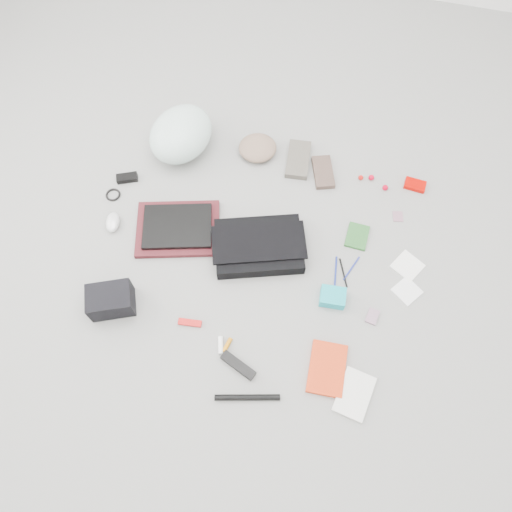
% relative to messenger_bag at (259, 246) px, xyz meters
% --- Properties ---
extents(ground_plane, '(4.00, 4.00, 0.00)m').
position_rel_messenger_bag_xyz_m(ground_plane, '(0.00, -0.06, -0.03)').
color(ground_plane, gray).
extents(messenger_bag, '(0.47, 0.39, 0.07)m').
position_rel_messenger_bag_xyz_m(messenger_bag, '(0.00, 0.00, 0.00)').
color(messenger_bag, black).
rests_on(messenger_bag, ground_plane).
extents(bag_flap, '(0.47, 0.32, 0.01)m').
position_rel_messenger_bag_xyz_m(bag_flap, '(0.00, -0.00, 0.04)').
color(bag_flap, black).
rests_on(bag_flap, messenger_bag).
extents(laptop_sleeve, '(0.45, 0.39, 0.03)m').
position_rel_messenger_bag_xyz_m(laptop_sleeve, '(-0.40, 0.01, -0.02)').
color(laptop_sleeve, '#50181D').
rests_on(laptop_sleeve, ground_plane).
extents(laptop, '(0.37, 0.31, 0.02)m').
position_rel_messenger_bag_xyz_m(laptop, '(-0.40, 0.01, 0.00)').
color(laptop, black).
rests_on(laptop, laptop_sleeve).
extents(bike_helmet, '(0.38, 0.43, 0.22)m').
position_rel_messenger_bag_xyz_m(bike_helmet, '(-0.52, 0.48, 0.08)').
color(bike_helmet, white).
rests_on(bike_helmet, ground_plane).
extents(beanie, '(0.24, 0.24, 0.07)m').
position_rel_messenger_bag_xyz_m(beanie, '(-0.14, 0.55, 0.00)').
color(beanie, '#876B58').
rests_on(beanie, ground_plane).
extents(mitten_left, '(0.13, 0.23, 0.03)m').
position_rel_messenger_bag_xyz_m(mitten_left, '(0.08, 0.54, -0.02)').
color(mitten_left, '#5A544A').
rests_on(mitten_left, ground_plane).
extents(mitten_right, '(0.15, 0.21, 0.03)m').
position_rel_messenger_bag_xyz_m(mitten_right, '(0.21, 0.49, -0.02)').
color(mitten_right, brown).
rests_on(mitten_right, ground_plane).
extents(power_brick, '(0.11, 0.08, 0.03)m').
position_rel_messenger_bag_xyz_m(power_brick, '(-0.73, 0.23, -0.02)').
color(power_brick, black).
rests_on(power_brick, ground_plane).
extents(cable_coil, '(0.09, 0.09, 0.01)m').
position_rel_messenger_bag_xyz_m(cable_coil, '(-0.77, 0.12, -0.03)').
color(cable_coil, black).
rests_on(cable_coil, ground_plane).
extents(mouse, '(0.09, 0.12, 0.04)m').
position_rel_messenger_bag_xyz_m(mouse, '(-0.71, -0.03, -0.01)').
color(mouse, silver).
rests_on(mouse, ground_plane).
extents(camera_bag, '(0.23, 0.20, 0.12)m').
position_rel_messenger_bag_xyz_m(camera_bag, '(-0.56, -0.42, 0.03)').
color(camera_bag, black).
rests_on(camera_bag, ground_plane).
extents(multitool, '(0.10, 0.04, 0.02)m').
position_rel_messenger_bag_xyz_m(multitool, '(-0.21, -0.42, -0.03)').
color(multitool, red).
rests_on(multitool, ground_plane).
extents(toiletry_tube_white, '(0.04, 0.08, 0.02)m').
position_rel_messenger_bag_xyz_m(toiletry_tube_white, '(-0.05, -0.49, -0.02)').
color(toiletry_tube_white, white).
rests_on(toiletry_tube_white, ground_plane).
extents(toiletry_tube_orange, '(0.03, 0.07, 0.02)m').
position_rel_messenger_bag_xyz_m(toiletry_tube_orange, '(-0.02, -0.48, -0.02)').
color(toiletry_tube_orange, '#C67209').
rests_on(toiletry_tube_orange, ground_plane).
extents(u_lock, '(0.16, 0.10, 0.03)m').
position_rel_messenger_bag_xyz_m(u_lock, '(0.05, -0.55, -0.02)').
color(u_lock, black).
rests_on(u_lock, ground_plane).
extents(bike_pump, '(0.26, 0.09, 0.02)m').
position_rel_messenger_bag_xyz_m(bike_pump, '(0.11, -0.67, -0.02)').
color(bike_pump, black).
rests_on(bike_pump, ground_plane).
extents(book_red, '(0.16, 0.23, 0.02)m').
position_rel_messenger_bag_xyz_m(book_red, '(0.41, -0.48, -0.02)').
color(book_red, '#F03D13').
rests_on(book_red, ground_plane).
extents(book_white, '(0.16, 0.21, 0.02)m').
position_rel_messenger_bag_xyz_m(book_white, '(0.54, -0.56, -0.02)').
color(book_white, silver).
rests_on(book_white, ground_plane).
extents(notepad, '(0.10, 0.14, 0.02)m').
position_rel_messenger_bag_xyz_m(notepad, '(0.44, 0.18, -0.03)').
color(notepad, '#255924').
rests_on(notepad, ground_plane).
extents(pen_blue, '(0.03, 0.15, 0.01)m').
position_rel_messenger_bag_xyz_m(pen_blue, '(0.37, -0.03, -0.03)').
color(pen_blue, navy).
rests_on(pen_blue, ground_plane).
extents(pen_black, '(0.06, 0.14, 0.01)m').
position_rel_messenger_bag_xyz_m(pen_black, '(0.40, -0.03, -0.03)').
color(pen_black, black).
rests_on(pen_black, ground_plane).
extents(pen_navy, '(0.06, 0.13, 0.01)m').
position_rel_messenger_bag_xyz_m(pen_navy, '(0.44, 0.01, -0.03)').
color(pen_navy, navy).
rests_on(pen_navy, ground_plane).
extents(accordion_wallet, '(0.12, 0.10, 0.06)m').
position_rel_messenger_bag_xyz_m(accordion_wallet, '(0.38, -0.16, -0.01)').
color(accordion_wallet, '#10AAB8').
rests_on(accordion_wallet, ground_plane).
extents(card_deck, '(0.06, 0.08, 0.01)m').
position_rel_messenger_bag_xyz_m(card_deck, '(0.56, -0.20, -0.03)').
color(card_deck, '#A0778F').
rests_on(card_deck, ground_plane).
extents(napkin_top, '(0.16, 0.16, 0.01)m').
position_rel_messenger_bag_xyz_m(napkin_top, '(0.69, 0.08, -0.03)').
color(napkin_top, white).
rests_on(napkin_top, ground_plane).
extents(napkin_bottom, '(0.15, 0.15, 0.01)m').
position_rel_messenger_bag_xyz_m(napkin_bottom, '(0.70, -0.05, -0.03)').
color(napkin_bottom, white).
rests_on(napkin_bottom, ground_plane).
extents(lollipop_a, '(0.03, 0.03, 0.03)m').
position_rel_messenger_bag_xyz_m(lollipop_a, '(0.40, 0.51, -0.02)').
color(lollipop_a, red).
rests_on(lollipop_a, ground_plane).
extents(lollipop_b, '(0.03, 0.03, 0.03)m').
position_rel_messenger_bag_xyz_m(lollipop_b, '(0.45, 0.52, -0.02)').
color(lollipop_b, '#C5001C').
rests_on(lollipop_b, ground_plane).
extents(lollipop_c, '(0.03, 0.03, 0.03)m').
position_rel_messenger_bag_xyz_m(lollipop_c, '(0.53, 0.48, -0.02)').
color(lollipop_c, '#BD001B').
rests_on(lollipop_c, ground_plane).
extents(altoids_tin, '(0.11, 0.07, 0.02)m').
position_rel_messenger_bag_xyz_m(altoids_tin, '(0.67, 0.53, -0.02)').
color(altoids_tin, '#B30600').
rests_on(altoids_tin, ground_plane).
extents(stamp_sheet, '(0.06, 0.07, 0.00)m').
position_rel_messenger_bag_xyz_m(stamp_sheet, '(0.61, 0.33, -0.03)').
color(stamp_sheet, '#9D697D').
rests_on(stamp_sheet, ground_plane).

